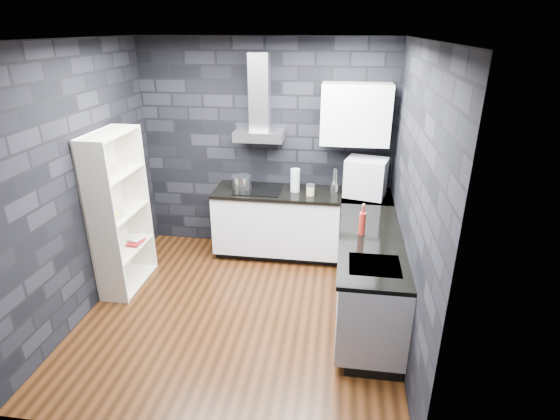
% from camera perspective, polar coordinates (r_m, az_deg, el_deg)
% --- Properties ---
extents(ground, '(3.20, 3.20, 0.00)m').
position_cam_1_polar(ground, '(4.79, -5.06, -12.98)').
color(ground, '#3E1F0D').
extents(ceiling, '(3.20, 3.20, 0.00)m').
position_cam_1_polar(ceiling, '(3.88, -6.53, 21.32)').
color(ceiling, white).
extents(wall_back, '(3.20, 0.05, 2.70)m').
position_cam_1_polar(wall_back, '(5.66, -1.80, 8.07)').
color(wall_back, black).
rests_on(wall_back, ground).
extents(wall_front, '(3.20, 0.05, 2.70)m').
position_cam_1_polar(wall_front, '(2.76, -13.76, -9.54)').
color(wall_front, black).
rests_on(wall_front, ground).
extents(wall_left, '(0.05, 3.20, 2.70)m').
position_cam_1_polar(wall_left, '(4.79, -24.96, 3.11)').
color(wall_left, black).
rests_on(wall_left, ground).
extents(wall_right, '(0.05, 3.20, 2.70)m').
position_cam_1_polar(wall_right, '(4.08, 17.04, 1.09)').
color(wall_right, black).
rests_on(wall_right, ground).
extents(toekick_back, '(2.18, 0.50, 0.10)m').
position_cam_1_polar(toekick_back, '(5.81, 2.74, -5.34)').
color(toekick_back, black).
rests_on(toekick_back, ground).
extents(toekick_right, '(0.50, 1.78, 0.10)m').
position_cam_1_polar(toekick_right, '(4.75, 11.57, -12.95)').
color(toekick_right, black).
rests_on(toekick_right, ground).
extents(counter_back_cab, '(2.20, 0.60, 0.76)m').
position_cam_1_polar(counter_back_cab, '(5.59, 2.79, -1.64)').
color(counter_back_cab, white).
rests_on(counter_back_cab, ground).
extents(counter_right_cab, '(0.60, 1.80, 0.76)m').
position_cam_1_polar(counter_right_cab, '(4.52, 11.49, -8.50)').
color(counter_right_cab, white).
rests_on(counter_right_cab, ground).
extents(counter_back_top, '(2.20, 0.62, 0.04)m').
position_cam_1_polar(counter_back_top, '(5.42, 2.85, 2.16)').
color(counter_back_top, black).
rests_on(counter_back_top, counter_back_cab).
extents(counter_right_top, '(0.62, 1.80, 0.04)m').
position_cam_1_polar(counter_right_top, '(4.32, 11.76, -3.95)').
color(counter_right_top, black).
rests_on(counter_right_top, counter_right_cab).
extents(counter_corner_top, '(0.62, 0.62, 0.04)m').
position_cam_1_polar(counter_corner_top, '(5.42, 11.31, 1.72)').
color(counter_corner_top, black).
rests_on(counter_corner_top, counter_right_cab).
extents(hood_body, '(0.60, 0.34, 0.12)m').
position_cam_1_polar(hood_body, '(5.43, -2.72, 9.70)').
color(hood_body, '#A8A7AB').
rests_on(hood_body, wall_back).
extents(hood_chimney, '(0.24, 0.20, 0.90)m').
position_cam_1_polar(hood_chimney, '(5.41, -2.68, 15.14)').
color(hood_chimney, '#A8A7AB').
rests_on(hood_chimney, hood_body).
extents(upper_cabinet, '(0.80, 0.35, 0.70)m').
position_cam_1_polar(upper_cabinet, '(5.27, 9.86, 12.22)').
color(upper_cabinet, silver).
rests_on(upper_cabinet, wall_back).
extents(cooktop, '(0.58, 0.50, 0.01)m').
position_cam_1_polar(cooktop, '(5.50, -2.85, 2.74)').
color(cooktop, black).
rests_on(cooktop, counter_back_top).
extents(sink_rim, '(0.44, 0.40, 0.01)m').
position_cam_1_polar(sink_rim, '(3.88, 12.26, -7.09)').
color(sink_rim, '#A8A7AB').
rests_on(sink_rim, counter_right_top).
extents(pot, '(0.28, 0.28, 0.14)m').
position_cam_1_polar(pot, '(5.51, -5.02, 3.59)').
color(pot, silver).
rests_on(pot, cooktop).
extents(glass_vase, '(0.15, 0.15, 0.29)m').
position_cam_1_polar(glass_vase, '(5.40, 1.99, 3.90)').
color(glass_vase, silver).
rests_on(glass_vase, counter_back_top).
extents(storage_jar, '(0.12, 0.12, 0.12)m').
position_cam_1_polar(storage_jar, '(5.30, 3.99, 2.56)').
color(storage_jar, tan).
rests_on(storage_jar, counter_back_top).
extents(utensil_crock, '(0.10, 0.10, 0.12)m').
position_cam_1_polar(utensil_crock, '(5.38, 7.09, 2.77)').
color(utensil_crock, silver).
rests_on(utensil_crock, counter_back_top).
extents(appliance_garage, '(0.54, 0.46, 0.47)m').
position_cam_1_polar(appliance_garage, '(5.32, 11.15, 4.14)').
color(appliance_garage, '#BABCC2').
rests_on(appliance_garage, counter_back_top).
extents(red_bottle, '(0.07, 0.07, 0.22)m').
position_cam_1_polar(red_bottle, '(4.35, 10.68, -1.75)').
color(red_bottle, maroon).
rests_on(red_bottle, counter_right_top).
extents(bookshelf, '(0.34, 0.80, 1.80)m').
position_cam_1_polar(bookshelf, '(5.12, -20.20, -0.37)').
color(bookshelf, beige).
rests_on(bookshelf, ground).
extents(fruit_bowl, '(0.29, 0.29, 0.06)m').
position_cam_1_polar(fruit_bowl, '(4.99, -20.99, -0.61)').
color(fruit_bowl, silver).
rests_on(fruit_bowl, bookshelf).
extents(book_red, '(0.16, 0.03, 0.21)m').
position_cam_1_polar(book_red, '(5.36, -19.17, -3.02)').
color(book_red, maroon).
rests_on(book_red, bookshelf).
extents(book_second, '(0.15, 0.06, 0.21)m').
position_cam_1_polar(book_second, '(5.42, -18.80, -2.39)').
color(book_second, '#B2B2B2').
rests_on(book_second, bookshelf).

